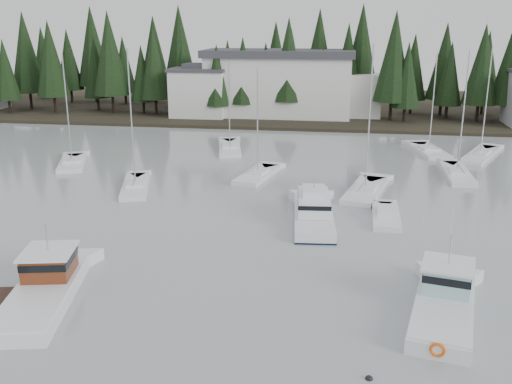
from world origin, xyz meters
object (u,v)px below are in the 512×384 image
(sailboat_2, at_px, (365,192))
(sailboat_12, at_px, (429,152))
(lobster_boat_brown, at_px, (42,291))
(lobster_boat_teal, at_px, (444,305))
(sailboat_6, at_px, (136,188))
(harbor_inn, at_px, (291,84))
(sailboat_10, at_px, (230,149))
(runabout_1, at_px, (386,217))
(sailboat_8, at_px, (480,156))
(sailboat_7, at_px, (457,175))
(cabin_cruiser_center, at_px, (313,214))
(sailboat_9, at_px, (72,164))
(sailboat_1, at_px, (258,176))
(house_west, at_px, (200,91))

(sailboat_2, distance_m, sailboat_12, 21.05)
(lobster_boat_brown, height_order, sailboat_12, sailboat_12)
(lobster_boat_teal, height_order, sailboat_6, sailboat_6)
(harbor_inn, relative_size, sailboat_10, 2.55)
(runabout_1, bearing_deg, sailboat_8, -25.29)
(sailboat_10, height_order, runabout_1, sailboat_10)
(lobster_boat_brown, xyz_separation_m, sailboat_12, (27.87, 44.54, -0.49))
(sailboat_8, bearing_deg, sailboat_7, 179.80)
(lobster_boat_brown, bearing_deg, cabin_cruiser_center, -54.84)
(sailboat_9, relative_size, runabout_1, 1.92)
(sailboat_7, relative_size, sailboat_12, 1.06)
(cabin_cruiser_center, bearing_deg, sailboat_1, 21.59)
(lobster_boat_teal, relative_size, sailboat_2, 0.65)
(sailboat_2, height_order, sailboat_6, sailboat_2)
(lobster_boat_teal, height_order, sailboat_12, sailboat_12)
(house_west, relative_size, lobster_boat_teal, 1.02)
(harbor_inn, distance_m, sailboat_10, 27.67)
(lobster_boat_teal, height_order, sailboat_10, sailboat_10)
(lobster_boat_brown, height_order, sailboat_2, sailboat_2)
(sailboat_2, bearing_deg, lobster_boat_brown, 155.21)
(lobster_boat_teal, bearing_deg, runabout_1, 19.76)
(house_west, relative_size, runabout_1, 1.42)
(sailboat_10, bearing_deg, sailboat_8, -101.41)
(sailboat_1, height_order, sailboat_9, sailboat_9)
(sailboat_7, relative_size, runabout_1, 2.03)
(sailboat_7, bearing_deg, harbor_inn, 31.59)
(house_west, bearing_deg, sailboat_8, -29.10)
(sailboat_12, bearing_deg, sailboat_2, 145.36)
(sailboat_10, bearing_deg, lobster_boat_brown, 163.93)
(sailboat_6, bearing_deg, cabin_cruiser_center, -127.82)
(sailboat_10, xyz_separation_m, runabout_1, (18.21, -24.58, 0.08))
(lobster_boat_teal, bearing_deg, harbor_inn, 24.78)
(sailboat_1, distance_m, sailboat_10, 14.07)
(sailboat_12, bearing_deg, sailboat_9, 96.45)
(lobster_boat_brown, distance_m, runabout_1, 27.52)
(sailboat_8, distance_m, sailboat_10, 31.00)
(harbor_inn, xyz_separation_m, lobster_boat_brown, (-8.05, -68.96, -5.22))
(house_west, xyz_separation_m, sailboat_10, (9.74, -23.20, -4.60))
(house_west, bearing_deg, harbor_inn, 12.52)
(sailboat_7, distance_m, sailboat_10, 28.12)
(house_west, height_order, runabout_1, house_west)
(lobster_boat_brown, xyz_separation_m, sailboat_9, (-13.51, 31.45, -0.48))
(cabin_cruiser_center, distance_m, sailboat_10, 28.86)
(sailboat_8, xyz_separation_m, sailboat_12, (-5.88, 1.59, -0.00))
(sailboat_8, relative_size, sailboat_10, 1.18)
(harbor_inn, height_order, sailboat_1, harbor_inn)
(sailboat_6, relative_size, sailboat_12, 1.09)
(cabin_cruiser_center, height_order, sailboat_2, sailboat_2)
(sailboat_6, xyz_separation_m, sailboat_9, (-10.62, 8.15, -0.01))
(sailboat_6, bearing_deg, lobster_boat_teal, -146.13)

